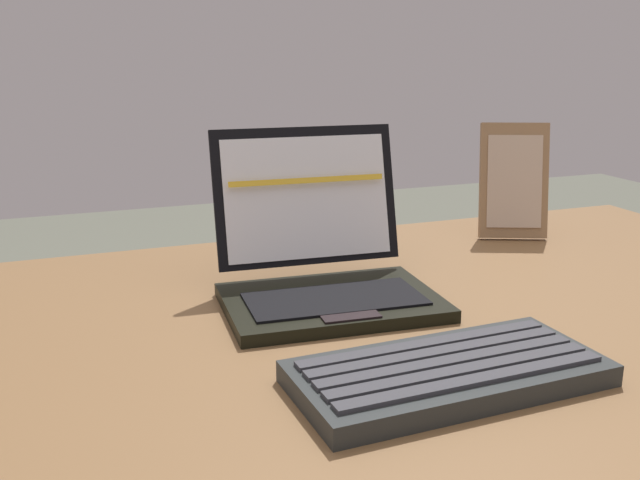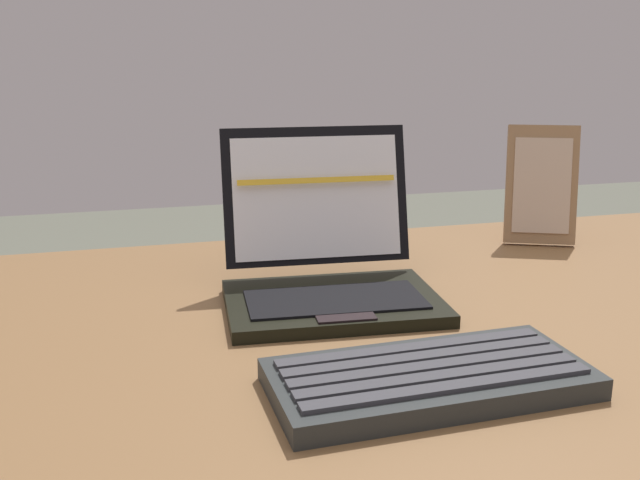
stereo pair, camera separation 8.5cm
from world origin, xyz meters
name	(u,v)px [view 1 (the left image)]	position (x,y,z in m)	size (l,w,h in m)	color
desk	(315,384)	(0.00, 0.00, 0.66)	(1.56, 0.78, 0.74)	brown
laptop_front	(323,267)	(0.04, 0.07, 0.78)	(0.27, 0.25, 0.21)	black
external_keyboard	(448,372)	(0.07, -0.19, 0.75)	(0.31, 0.15, 0.03)	#282C2C
photo_frame	(514,182)	(0.44, 0.25, 0.83)	(0.12, 0.09, 0.19)	#936F4B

